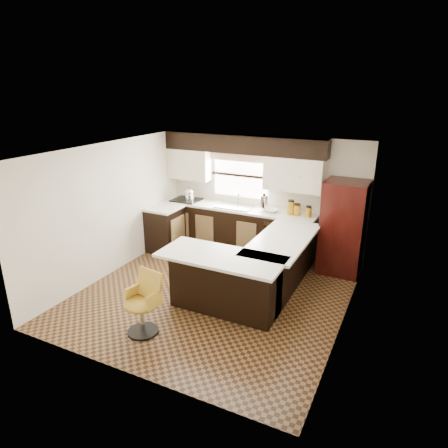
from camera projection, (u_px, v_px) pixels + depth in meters
The scene contains 30 objects.
floor at pixel (214, 294), 6.73m from camera, with size 4.40×4.40×0.00m, color #49301A.
ceiling at pixel (213, 151), 5.93m from camera, with size 4.40×4.40×0.00m, color silver.
wall_back at pixel (263, 194), 8.19m from camera, with size 4.40×4.40×0.00m, color beige.
wall_front at pixel (123, 286), 4.46m from camera, with size 4.40×4.40×0.00m, color beige.
wall_left at pixel (111, 209), 7.20m from camera, with size 4.40×4.40×0.00m, color beige.
wall_right at pixel (349, 249), 5.46m from camera, with size 4.40×4.40×0.00m, color beige.
base_cab_back at pixel (237, 230), 8.37m from camera, with size 3.30×0.60×0.90m, color black.
base_cab_left at pixel (165, 229), 8.38m from camera, with size 0.60×0.70×0.90m, color black.
counter_back at pixel (237, 208), 8.22m from camera, with size 3.30×0.60×0.04m, color silver.
counter_left at pixel (164, 208), 8.23m from camera, with size 0.60×0.70×0.04m, color silver.
soffit at pixel (243, 144), 7.87m from camera, with size 3.40×0.35×0.36m, color black.
upper_cab_left at pixel (190, 164), 8.54m from camera, with size 0.94×0.35×0.64m, color beige.
upper_cab_right at pixel (294, 174), 7.59m from camera, with size 1.14×0.35×0.64m, color beige.
window_pane at pixel (241, 175), 8.27m from camera, with size 1.20×0.02×0.90m, color white.
valance at pixel (240, 157), 8.10m from camera, with size 1.30×0.06×0.18m, color #D19B93.
sink at pixel (234, 206), 8.21m from camera, with size 0.75×0.45×0.03m, color #B2B2B7.
dishwasher at pixel (278, 243), 7.72m from camera, with size 0.58×0.03×0.78m, color black.
cooktop at pixel (186, 200), 8.69m from camera, with size 0.58×0.50×0.03m, color black.
peninsula_long at pixel (278, 265), 6.73m from camera, with size 0.60×1.95×0.90m, color black.
peninsula_return at pixel (225, 283), 6.12m from camera, with size 1.65×0.60×0.90m, color black.
counter_pen_long at pixel (282, 240), 6.55m from camera, with size 0.84×1.95×0.04m, color silver.
counter_pen_return at pixel (221, 257), 5.90m from camera, with size 1.89×0.84×0.04m, color silver.
refrigerator at pixel (343, 227), 7.29m from camera, with size 0.74×0.71×1.73m, color black.
bar_chair at pixel (141, 304), 5.53m from camera, with size 0.48×0.48×0.90m, color #B38927, non-canonical shape.
kettle at pixel (190, 193), 8.60m from camera, with size 0.21×0.21×0.28m, color silver, non-canonical shape.
percolator at pixel (264, 203), 7.91m from camera, with size 0.15×0.15×0.32m, color silver.
mixing_bowl at pixel (271, 210), 7.89m from camera, with size 0.25×0.25×0.06m, color white.
canister_large at pixel (291, 208), 7.71m from camera, with size 0.14×0.14×0.26m, color #9E7012.
canister_med at pixel (297, 210), 7.67m from camera, with size 0.13×0.13×0.20m, color #9E7012.
canister_small at pixel (308, 212), 7.58m from camera, with size 0.12×0.12×0.18m, color #9E7012.
Camera 1 is at (2.77, -5.27, 3.33)m, focal length 32.00 mm.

